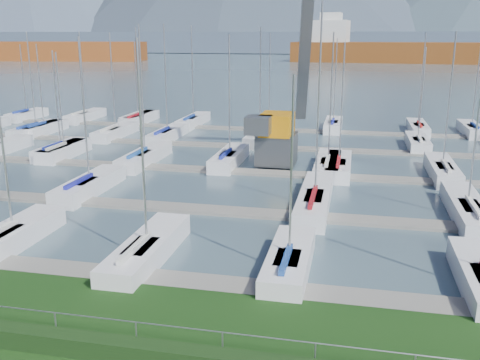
# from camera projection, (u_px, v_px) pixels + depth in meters

# --- Properties ---
(water) EXTENTS (800.00, 540.00, 0.20)m
(water) POSITION_uv_depth(u_px,v_px,m) (346.00, 57.00, 263.32)
(water) COLOR #495F6B
(hedge) EXTENTS (80.00, 0.70, 0.70)m
(hedge) POSITION_uv_depth(u_px,v_px,m) (161.00, 355.00, 17.55)
(hedge) COLOR #193312
(hedge) RESTS_ON grass
(fence) EXTENTS (80.00, 0.04, 0.04)m
(fence) POSITION_uv_depth(u_px,v_px,m) (164.00, 325.00, 17.70)
(fence) COLOR gray
(fence) RESTS_ON grass
(foothill) EXTENTS (900.00, 80.00, 12.00)m
(foothill) POSITION_uv_depth(u_px,v_px,m) (349.00, 42.00, 327.64)
(foothill) COLOR #4A586C
(foothill) RESTS_ON water
(docks) EXTENTS (90.00, 41.60, 0.25)m
(docks) POSITION_uv_depth(u_px,v_px,m) (277.00, 174.00, 42.59)
(docks) COLOR gray
(docks) RESTS_ON water
(crane) EXTENTS (5.41, 13.23, 22.35)m
(crane) POSITION_uv_depth(u_px,v_px,m) (285.00, 98.00, 45.02)
(crane) COLOR #54585C
(crane) RESTS_ON water
(cargo_ship_west) EXTENTS (94.50, 30.17, 21.50)m
(cargo_ship_west) POSITION_uv_depth(u_px,v_px,m) (25.00, 51.00, 228.27)
(cargo_ship_west) COLOR brown
(cargo_ship_west) RESTS_ON water
(cargo_ship_mid) EXTENTS (99.11, 27.62, 21.50)m
(cargo_ship_mid) POSITION_uv_depth(u_px,v_px,m) (406.00, 53.00, 210.27)
(cargo_ship_mid) COLOR brown
(cargo_ship_mid) RESTS_ON water
(sailboat_fleet) EXTENTS (75.90, 49.19, 13.48)m
(sailboat_fleet) POSITION_uv_depth(u_px,v_px,m) (268.00, 98.00, 44.69)
(sailboat_fleet) COLOR #1B3596
(sailboat_fleet) RESTS_ON water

